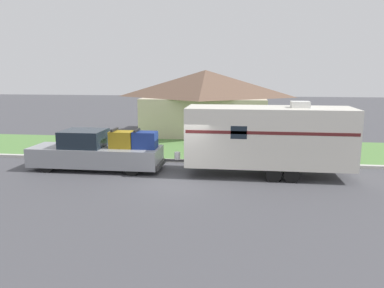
% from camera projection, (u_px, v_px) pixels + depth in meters
% --- Properties ---
extents(ground_plane, '(120.00, 120.00, 0.00)m').
position_uv_depth(ground_plane, '(179.00, 183.00, 16.34)').
color(ground_plane, '#47474C').
extents(curb_strip, '(80.00, 0.30, 0.14)m').
position_uv_depth(curb_strip, '(190.00, 161.00, 19.97)').
color(curb_strip, beige).
rests_on(curb_strip, ground_plane).
extents(lawn_strip, '(80.00, 7.00, 0.03)m').
position_uv_depth(lawn_strip, '(198.00, 149.00, 23.54)').
color(lawn_strip, '#568442').
rests_on(lawn_strip, ground_plane).
extents(house_across_street, '(9.85, 6.73, 4.90)m').
position_uv_depth(house_across_street, '(205.00, 101.00, 29.01)').
color(house_across_street, beige).
rests_on(house_across_street, ground_plane).
extents(pickup_truck, '(6.52, 1.98, 2.06)m').
position_uv_depth(pickup_truck, '(97.00, 152.00, 18.40)').
color(pickup_truck, black).
rests_on(pickup_truck, ground_plane).
extents(travel_trailer, '(8.61, 2.43, 3.47)m').
position_uv_depth(travel_trailer, '(268.00, 136.00, 17.17)').
color(travel_trailer, black).
rests_on(travel_trailer, ground_plane).
extents(mailbox, '(0.48, 0.20, 1.34)m').
position_uv_depth(mailbox, '(304.00, 143.00, 19.98)').
color(mailbox, brown).
rests_on(mailbox, ground_plane).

